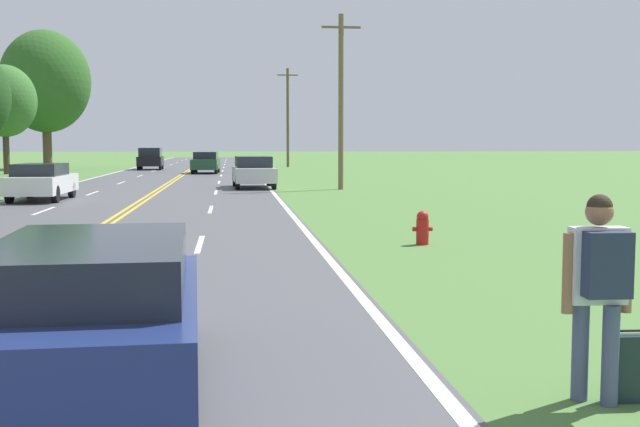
% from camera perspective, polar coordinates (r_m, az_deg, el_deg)
% --- Properties ---
extents(hitchhiker_person, '(0.59, 0.43, 1.75)m').
position_cam_1_polar(hitchhiker_person, '(6.98, 19.26, -4.29)').
color(hitchhiker_person, '#475175').
rests_on(hitchhiker_person, ground).
extents(suitcase, '(0.43, 0.15, 0.62)m').
position_cam_1_polar(suitcase, '(7.33, 21.45, -10.20)').
color(suitcase, '#19282D').
rests_on(suitcase, ground).
extents(fire_hydrant, '(0.43, 0.27, 0.73)m').
position_cam_1_polar(fire_hydrant, '(17.22, 7.30, -0.99)').
color(fire_hydrant, red).
rests_on(fire_hydrant, ground).
extents(utility_pole_midground, '(1.80, 0.24, 8.05)m').
position_cam_1_polar(utility_pole_midground, '(37.37, 1.50, 8.13)').
color(utility_pole_midground, brown).
rests_on(utility_pole_midground, ground).
extents(utility_pole_far, '(1.80, 0.24, 8.76)m').
position_cam_1_polar(utility_pole_far, '(72.08, -2.31, 6.93)').
color(utility_pole_far, brown).
rests_on(utility_pole_far, ground).
extents(tree_mid_treeline, '(7.31, 7.31, 11.43)m').
position_cam_1_polar(tree_mid_treeline, '(70.66, -18.94, 8.87)').
color(tree_mid_treeline, brown).
rests_on(tree_mid_treeline, ground).
extents(tree_right_cluster, '(4.30, 4.30, 7.51)m').
position_cam_1_polar(tree_right_cluster, '(59.52, -21.52, 7.44)').
color(tree_right_cluster, '#473828').
rests_on(tree_right_cluster, ground).
extents(car_dark_blue_hatchback_approaching, '(2.01, 4.15, 1.32)m').
position_cam_1_polar(car_dark_blue_hatchback_approaching, '(7.37, -15.91, -6.43)').
color(car_dark_blue_hatchback_approaching, black).
rests_on(car_dark_blue_hatchback_approaching, ground).
extents(car_white_sedan_mid_far, '(1.88, 4.48, 1.40)m').
position_cam_1_polar(car_white_sedan_mid_far, '(31.85, -19.20, 2.20)').
color(car_white_sedan_mid_far, black).
rests_on(car_white_sedan_mid_far, ground).
extents(car_silver_sedan_receding, '(2.06, 4.63, 1.52)m').
position_cam_1_polar(car_silver_sedan_receding, '(38.69, -4.75, 3.00)').
color(car_silver_sedan_receding, black).
rests_on(car_silver_sedan_receding, ground).
extents(car_dark_green_sedan_distant, '(2.00, 4.33, 1.52)m').
position_cam_1_polar(car_dark_green_sedan_distant, '(57.59, -8.13, 3.63)').
color(car_dark_green_sedan_distant, black).
rests_on(car_dark_green_sedan_distant, ground).
extents(car_black_van_horizon, '(1.98, 4.02, 1.77)m').
position_cam_1_polar(car_black_van_horizon, '(66.15, -11.96, 3.87)').
color(car_black_van_horizon, black).
rests_on(car_black_van_horizon, ground).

